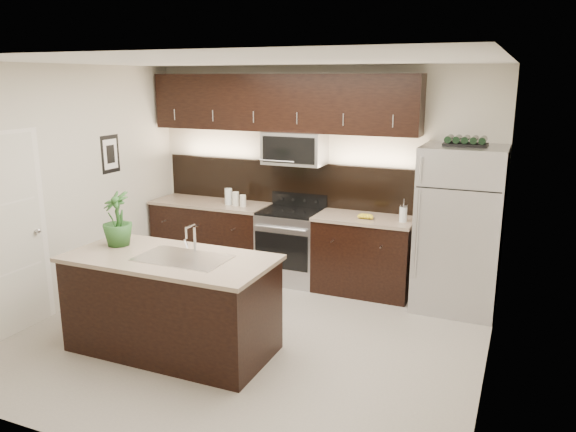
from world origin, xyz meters
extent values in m
plane|color=gray|center=(0.00, 0.00, 0.00)|extent=(4.50, 4.50, 0.00)
cube|color=beige|center=(0.00, 2.00, 1.35)|extent=(4.50, 0.02, 2.70)
cube|color=beige|center=(0.00, -2.00, 1.35)|extent=(4.50, 0.02, 2.70)
cube|color=beige|center=(-2.25, 0.00, 1.35)|extent=(0.02, 4.00, 2.70)
cube|color=beige|center=(2.25, 0.00, 1.35)|extent=(0.02, 4.00, 2.70)
cube|color=white|center=(0.00, 0.00, 2.70)|extent=(4.50, 4.00, 0.02)
cube|color=silver|center=(-2.23, -0.80, 1.01)|extent=(0.04, 0.80, 2.02)
sphere|color=silver|center=(-2.20, -0.48, 1.00)|extent=(0.06, 0.06, 0.06)
cube|color=black|center=(-2.24, 0.75, 1.65)|extent=(0.01, 0.32, 0.46)
cube|color=white|center=(-2.23, 0.75, 1.65)|extent=(0.00, 0.24, 0.36)
cube|color=black|center=(-1.42, 1.69, 0.45)|extent=(1.57, 0.62, 0.90)
cube|color=black|center=(0.71, 1.69, 0.45)|extent=(1.16, 0.62, 0.90)
cube|color=#B2B2B7|center=(-0.25, 1.69, 0.45)|extent=(0.76, 0.62, 0.90)
cube|color=black|center=(-0.25, 1.69, 0.92)|extent=(0.76, 0.60, 0.03)
cube|color=#C1A691|center=(-1.42, 1.69, 0.92)|extent=(1.59, 0.65, 0.04)
cube|color=#C1A691|center=(0.71, 1.69, 0.92)|extent=(1.18, 0.65, 0.04)
cube|color=black|center=(-0.46, 1.99, 1.22)|extent=(3.49, 0.02, 0.56)
cube|color=#B2B2B7|center=(-0.25, 1.80, 1.70)|extent=(0.76, 0.40, 0.40)
cube|color=black|center=(-0.46, 1.83, 2.25)|extent=(3.49, 0.33, 0.70)
cube|color=black|center=(-0.55, -0.51, 0.45)|extent=(1.90, 0.90, 0.90)
cube|color=#C1A691|center=(-0.55, -0.51, 0.92)|extent=(1.96, 0.96, 0.04)
cube|color=silver|center=(-0.40, -0.51, 0.95)|extent=(0.84, 0.50, 0.01)
cylinder|color=silver|center=(-0.40, -0.30, 1.06)|extent=(0.03, 0.03, 0.24)
cylinder|color=silver|center=(-0.40, -0.37, 1.21)|extent=(0.02, 0.14, 0.02)
cylinder|color=silver|center=(-0.40, -0.44, 1.16)|extent=(0.02, 0.02, 0.10)
cube|color=#B2B2B7|center=(1.80, 1.63, 0.92)|extent=(0.89, 0.80, 1.84)
cube|color=black|center=(1.80, 1.63, 1.86)|extent=(0.46, 0.28, 0.03)
cylinder|color=black|center=(1.63, 1.63, 1.91)|extent=(0.08, 0.26, 0.08)
cylinder|color=black|center=(1.71, 1.63, 1.91)|extent=(0.08, 0.26, 0.08)
cylinder|color=black|center=(1.80, 1.63, 1.91)|extent=(0.08, 0.26, 0.08)
cylinder|color=black|center=(1.89, 1.63, 1.91)|extent=(0.08, 0.26, 0.08)
cylinder|color=black|center=(1.97, 1.63, 1.91)|extent=(0.08, 0.26, 0.08)
imported|color=#255020|center=(-1.22, -0.40, 1.21)|extent=(0.39, 0.39, 0.54)
cylinder|color=silver|center=(-1.12, 1.64, 1.05)|extent=(0.10, 0.10, 0.21)
cylinder|color=silver|center=(-1.00, 1.62, 1.03)|extent=(0.09, 0.09, 0.18)
cylinder|color=silver|center=(-0.89, 1.61, 1.02)|extent=(0.08, 0.08, 0.15)
cylinder|color=silver|center=(1.17, 1.64, 1.03)|extent=(0.09, 0.09, 0.17)
cylinder|color=silver|center=(1.17, 1.64, 1.12)|extent=(0.09, 0.09, 0.02)
cylinder|color=silver|center=(1.17, 1.64, 1.17)|extent=(0.01, 0.01, 0.07)
ellipsoid|color=gold|center=(0.69, 1.61, 0.97)|extent=(0.20, 0.16, 0.06)
camera|label=1|loc=(2.43, -4.63, 2.55)|focal=35.00mm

